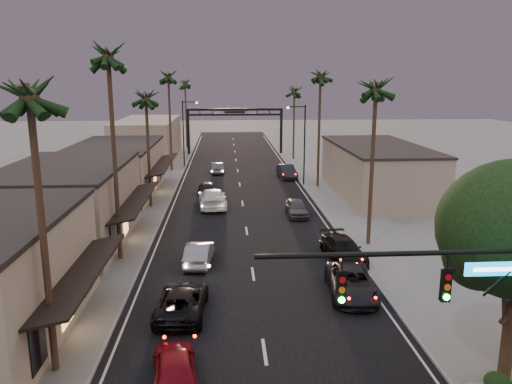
{
  "coord_description": "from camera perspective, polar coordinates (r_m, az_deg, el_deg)",
  "views": [
    {
      "loc": [
        -1.59,
        -9.68,
        11.61
      ],
      "look_at": [
        0.92,
        30.83,
        2.5
      ],
      "focal_mm": 35.0,
      "sensor_mm": 36.0,
      "label": 1
    }
  ],
  "objects": [
    {
      "name": "palm_far",
      "position": [
        87.94,
        -8.12,
        12.41
      ],
      "size": [
        3.2,
        3.2,
        13.2
      ],
      "color": "#38281C",
      "rests_on": "ground"
    },
    {
      "name": "streetlight_left",
      "position": [
        68.18,
        -8.08,
        7.24
      ],
      "size": [
        2.13,
        0.3,
        9.0
      ],
      "color": "black",
      "rests_on": "ground"
    },
    {
      "name": "oncoming_silver",
      "position": [
        32.59,
        -6.53,
        -6.96
      ],
      "size": [
        1.87,
        4.47,
        1.44
      ],
      "primitive_type": "imported",
      "rotation": [
        0.0,
        0.0,
        3.06
      ],
      "color": "gray",
      "rests_on": "ground"
    },
    {
      "name": "storefront_mid",
      "position": [
        38.49,
        -20.69,
        -1.49
      ],
      "size": [
        8.0,
        14.0,
        5.5
      ],
      "primitive_type": "cube",
      "color": "#9D937E",
      "rests_on": "ground"
    },
    {
      "name": "building_right",
      "position": [
        52.86,
        13.67,
        2.36
      ],
      "size": [
        8.0,
        18.0,
        5.0
      ],
      "primitive_type": "cube",
      "color": "#9D937E",
      "rests_on": "ground"
    },
    {
      "name": "sidewalk_right",
      "position": [
        63.73,
        6.54,
        2.12
      ],
      "size": [
        5.0,
        92.0,
        0.12
      ],
      "primitive_type": "cube",
      "color": "slate",
      "rests_on": "ground"
    },
    {
      "name": "palm_lb",
      "position": [
        32.5,
        -16.6,
        15.28
      ],
      "size": [
        3.2,
        3.2,
        15.2
      ],
      "color": "#38281C",
      "rests_on": "ground"
    },
    {
      "name": "traffic_signal",
      "position": [
        16.82,
        22.91,
        -11.24
      ],
      "size": [
        8.51,
        0.22,
        7.8
      ],
      "color": "black",
      "rests_on": "ground"
    },
    {
      "name": "arch",
      "position": [
        79.93,
        -2.43,
        8.27
      ],
      "size": [
        15.2,
        0.4,
        7.27
      ],
      "color": "black",
      "rests_on": "ground"
    },
    {
      "name": "palm_rb",
      "position": [
        54.65,
        7.4,
        13.39
      ],
      "size": [
        3.2,
        3.2,
        14.2
      ],
      "color": "#38281C",
      "rests_on": "ground"
    },
    {
      "name": "oncoming_dgrey",
      "position": [
        52.02,
        -5.61,
        0.46
      ],
      "size": [
        2.14,
        4.17,
        1.36
      ],
      "primitive_type": "imported",
      "rotation": [
        0.0,
        0.0,
        3.28
      ],
      "color": "black",
      "rests_on": "ground"
    },
    {
      "name": "sidewalk_left",
      "position": [
        63.25,
        -10.68,
        1.9
      ],
      "size": [
        5.0,
        92.0,
        0.12
      ],
      "primitive_type": "cube",
      "color": "slate",
      "rests_on": "ground"
    },
    {
      "name": "palm_lc",
      "position": [
        46.23,
        -12.5,
        10.94
      ],
      "size": [
        3.2,
        3.2,
        12.2
      ],
      "color": "#38281C",
      "rests_on": "ground"
    },
    {
      "name": "streetlight_right",
      "position": [
        55.7,
        5.29,
        6.12
      ],
      "size": [
        2.13,
        0.3,
        9.0
      ],
      "color": "black",
      "rests_on": "ground"
    },
    {
      "name": "curbside_grey",
      "position": [
        43.7,
        4.64,
        -1.82
      ],
      "size": [
        1.72,
        4.25,
        1.45
      ],
      "primitive_type": "imported",
      "rotation": [
        0.0,
        0.0,
        0.0
      ],
      "color": "#46464B",
      "rests_on": "ground"
    },
    {
      "name": "palm_la",
      "position": [
        19.95,
        -24.59,
        11.06
      ],
      "size": [
        3.2,
        3.2,
        13.2
      ],
      "color": "#38281C",
      "rests_on": "ground"
    },
    {
      "name": "storefront_dist",
      "position": [
        76.04,
        -12.22,
        5.86
      ],
      "size": [
        8.0,
        20.0,
        6.0
      ],
      "primitive_type": "cube",
      "color": "#9D937E",
      "rests_on": "ground"
    },
    {
      "name": "road",
      "position": [
        55.92,
        -1.84,
        0.66
      ],
      "size": [
        14.0,
        120.0,
        0.02
      ],
      "primitive_type": "cube",
      "color": "black",
      "rests_on": "ground"
    },
    {
      "name": "curbside_near",
      "position": [
        28.36,
        10.84,
        -10.12
      ],
      "size": [
        2.91,
        5.53,
        1.48
      ],
      "primitive_type": "imported",
      "rotation": [
        0.0,
        0.0,
        -0.09
      ],
      "color": "black",
      "rests_on": "ground"
    },
    {
      "name": "palm_rc",
      "position": [
        74.39,
        4.42,
        11.73
      ],
      "size": [
        3.2,
        3.2,
        12.2
      ],
      "color": "#38281C",
      "rests_on": "ground"
    },
    {
      "name": "oncoming_pickup",
      "position": [
        26.05,
        -8.45,
        -12.22
      ],
      "size": [
        2.65,
        5.24,
        1.42
      ],
      "primitive_type": "imported",
      "rotation": [
        0.0,
        0.0,
        3.08
      ],
      "color": "black",
      "rests_on": "ground"
    },
    {
      "name": "oncoming_white",
      "position": [
        46.6,
        -4.98,
        -0.72
      ],
      "size": [
        2.87,
        6.2,
        1.75
      ],
      "primitive_type": "imported",
      "rotation": [
        0.0,
        0.0,
        3.21
      ],
      "color": "white",
      "rests_on": "ground"
    },
    {
      "name": "oncoming_red",
      "position": [
        20.85,
        -9.25,
        -19.05
      ],
      "size": [
        2.23,
        4.36,
        1.42
      ],
      "primitive_type": "imported",
      "rotation": [
        0.0,
        0.0,
        3.28
      ],
      "color": "maroon",
      "rests_on": "ground"
    },
    {
      "name": "ground",
      "position": [
        51.05,
        -1.67,
        -0.5
      ],
      "size": [
        200.0,
        200.0,
        0.0
      ],
      "primitive_type": "plane",
      "color": "slate",
      "rests_on": "ground"
    },
    {
      "name": "curbside_black",
      "position": [
        33.54,
        9.95,
        -6.48
      ],
      "size": [
        2.65,
        5.24,
        1.46
      ],
      "primitive_type": "imported",
      "rotation": [
        0.0,
        0.0,
        0.12
      ],
      "color": "black",
      "rests_on": "ground"
    },
    {
      "name": "palm_ld",
      "position": [
        65.07,
        -10.0,
        13.17
      ],
      "size": [
        3.2,
        3.2,
        14.2
      ],
      "color": "#38281C",
      "rests_on": "ground"
    },
    {
      "name": "oncoming_grey_far",
      "position": [
        63.8,
        -4.43,
        2.76
      ],
      "size": [
        1.65,
        4.3,
        1.4
      ],
      "primitive_type": "imported",
      "rotation": [
        0.0,
        0.0,
        3.18
      ],
      "color": "#4E4E53",
      "rests_on": "ground"
    },
    {
      "name": "storefront_far",
      "position": [
        53.7,
        -15.78,
        2.4
      ],
      "size": [
        8.0,
        16.0,
        5.0
      ],
      "primitive_type": "cube",
      "color": "tan",
      "rests_on": "ground"
    },
    {
      "name": "curbside_far",
      "position": [
        60.61,
        3.54,
        2.35
      ],
      "size": [
        2.18,
        5.01,
        1.6
      ],
      "primitive_type": "imported",
      "rotation": [
        0.0,
        0.0,
        0.1
      ],
      "color": "black",
      "rests_on": "ground"
    },
    {
      "name": "palm_ra",
      "position": [
        35.19,
        13.59,
        12.04
      ],
      "size": [
        3.2,
        3.2,
        13.2
      ],
      "color": "#38281C",
      "rests_on": "ground"
    }
  ]
}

